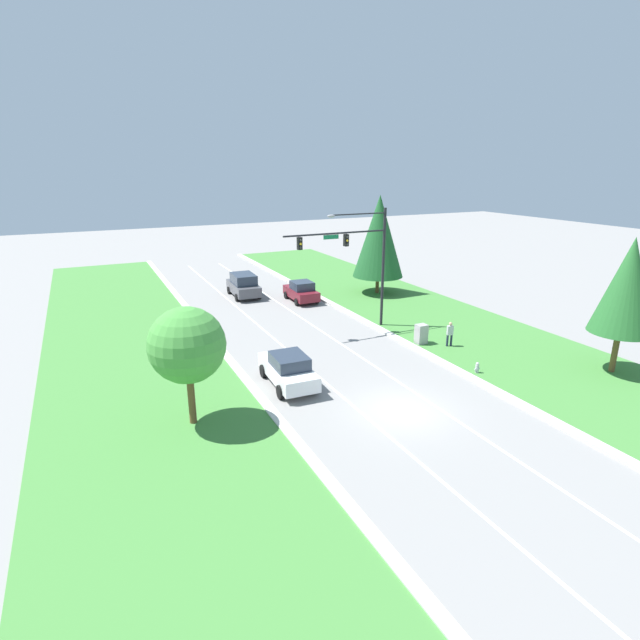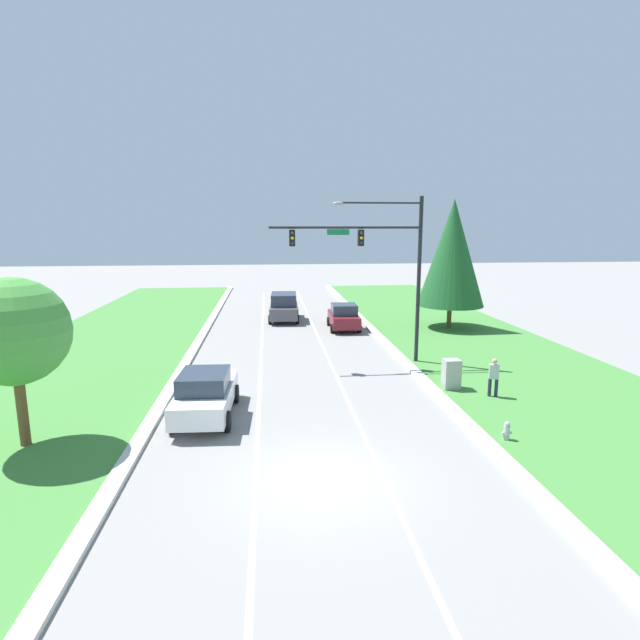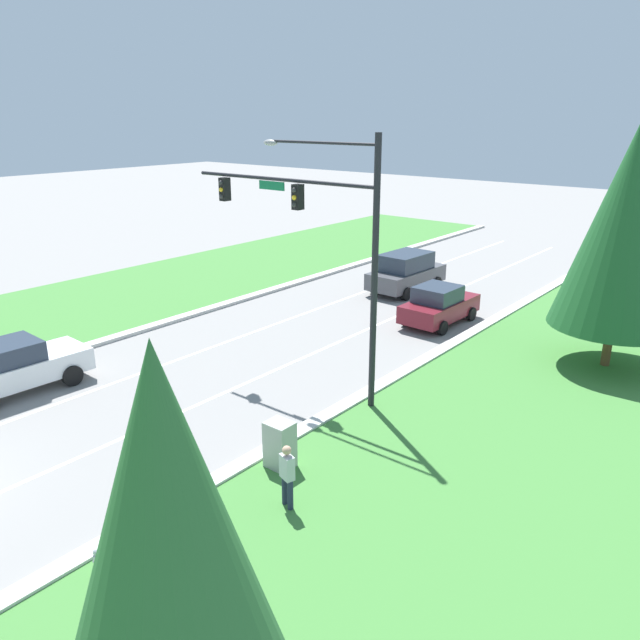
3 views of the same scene
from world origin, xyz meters
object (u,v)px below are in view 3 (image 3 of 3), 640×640
object	(u,v)px
burgundy_sedan	(439,305)
conifer_near_right_tree	(626,227)
graphite_suv	(406,272)
pedestrian	(287,475)
white_sedan	(13,367)
traffic_signal_mast	(320,227)
fire_hydrant	(99,563)
utility_cabinet	(280,446)

from	to	relation	value
burgundy_sedan	conifer_near_right_tree	world-z (taller)	conifer_near_right_tree
graphite_suv	pedestrian	distance (m)	19.93
white_sedan	traffic_signal_mast	bearing A→B (deg)	42.13
burgundy_sedan	conifer_near_right_tree	xyz separation A→B (m)	(7.29, -0.57, 4.36)
fire_hydrant	white_sedan	bearing A→B (deg)	162.23
conifer_near_right_tree	traffic_signal_mast	bearing A→B (deg)	-129.84
white_sedan	fire_hydrant	world-z (taller)	white_sedan
traffic_signal_mast	burgundy_sedan	world-z (taller)	traffic_signal_mast
traffic_signal_mast	utility_cabinet	size ratio (longest dim) A/B	6.22
white_sedan	utility_cabinet	bearing A→B (deg)	13.83
traffic_signal_mast	graphite_suv	size ratio (longest dim) A/B	1.78
graphite_suv	conifer_near_right_tree	size ratio (longest dim) A/B	0.54
graphite_suv	conifer_near_right_tree	distance (m)	12.77
traffic_signal_mast	pedestrian	size ratio (longest dim) A/B	5.01
traffic_signal_mast	pedestrian	bearing A→B (deg)	-57.43
traffic_signal_mast	burgundy_sedan	xyz separation A→B (m)	(-0.38, 8.86, -4.74)
white_sedan	pedestrian	size ratio (longest dim) A/B	2.82
graphite_suv	utility_cabinet	distance (m)	18.31
fire_hydrant	burgundy_sedan	bearing A→B (deg)	97.91
utility_cabinet	graphite_suv	bearing A→B (deg)	111.37
utility_cabinet	pedestrian	xyz separation A→B (m)	(1.34, -1.20, 0.26)
utility_cabinet	pedestrian	bearing A→B (deg)	-41.75
white_sedan	conifer_near_right_tree	size ratio (longest dim) A/B	0.54
graphite_suv	utility_cabinet	bearing A→B (deg)	-66.13
white_sedan	utility_cabinet	size ratio (longest dim) A/B	3.50
utility_cabinet	white_sedan	bearing A→B (deg)	-168.52
graphite_suv	conifer_near_right_tree	world-z (taller)	conifer_near_right_tree
graphite_suv	traffic_signal_mast	bearing A→B (deg)	-68.29
pedestrian	fire_hydrant	xyz separation A→B (m)	(-1.42, -4.12, -0.59)
white_sedan	graphite_suv	size ratio (longest dim) A/B	1.00
graphite_suv	conifer_near_right_tree	bearing A→B (deg)	-18.17
burgundy_sedan	utility_cabinet	distance (m)	13.63
graphite_suv	fire_hydrant	size ratio (longest dim) A/B	6.78
pedestrian	fire_hydrant	distance (m)	4.39
burgundy_sedan	utility_cabinet	xyz separation A→B (m)	(2.68, -13.36, -0.18)
conifer_near_right_tree	white_sedan	bearing A→B (deg)	-134.90
traffic_signal_mast	utility_cabinet	distance (m)	7.06
utility_cabinet	pedestrian	distance (m)	1.82
white_sedan	burgundy_sedan	xyz separation A→B (m)	(7.52, 15.43, -0.04)
burgundy_sedan	fire_hydrant	size ratio (longest dim) A/B	5.97
burgundy_sedan	pedestrian	size ratio (longest dim) A/B	2.47
pedestrian	graphite_suv	bearing A→B (deg)	-48.72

